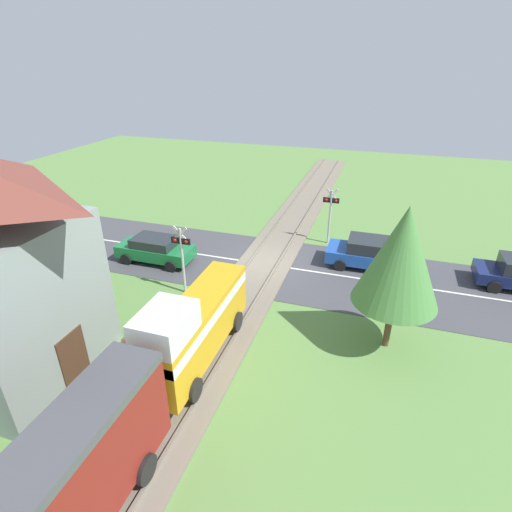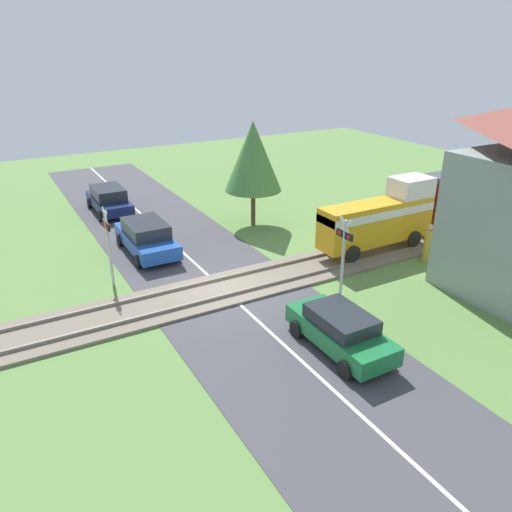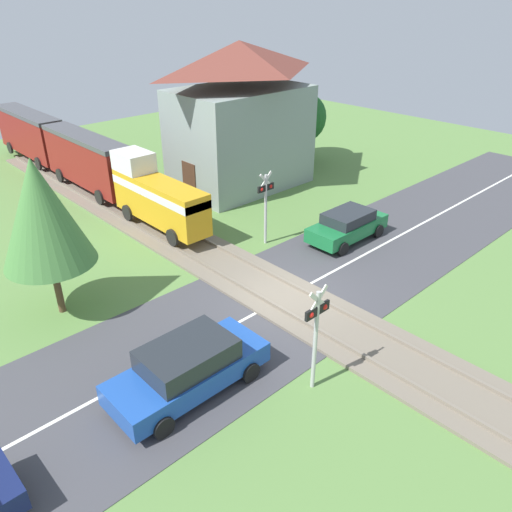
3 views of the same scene
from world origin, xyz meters
name	(u,v)px [view 3 (image 3 of 3)]	position (x,y,z in m)	size (l,w,h in m)	color
ground_plane	(283,299)	(0.00, 0.00, 0.00)	(60.00, 60.00, 0.00)	#5B8442
road_surface	(283,298)	(0.00, 0.00, 0.01)	(48.00, 6.40, 0.02)	#424247
track_bed	(284,297)	(0.00, 0.00, 0.07)	(2.80, 48.00, 0.24)	#756B5B
train	(79,156)	(0.00, 15.69, 1.89)	(1.58, 21.27, 3.18)	gold
car_near_crossing	(188,367)	(-5.30, -1.44, 0.80)	(4.57, 2.00, 1.54)	#1E4CA8
car_far_side	(347,225)	(5.57, 1.44, 0.74)	(3.99, 1.79, 1.38)	#197038
crossing_signal_west_approach	(316,326)	(-2.70, -3.74, 2.10)	(0.90, 0.18, 3.29)	#B7B7B7
crossing_signal_east_approach	(266,199)	(2.70, 3.74, 2.10)	(0.90, 0.18, 3.29)	#B7B7B7
station_building	(240,119)	(6.93, 10.10, 3.77)	(7.79, 5.14, 7.74)	gray
pedestrian_by_station	(175,197)	(1.84, 9.34, 0.80)	(0.43, 0.43, 1.75)	gold
tree_by_station	(301,117)	(13.04, 11.10, 2.77)	(3.24, 3.24, 4.40)	brown
tree_roadside_hedge	(41,213)	(-6.23, 4.79, 3.74)	(2.99, 2.99, 5.55)	brown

